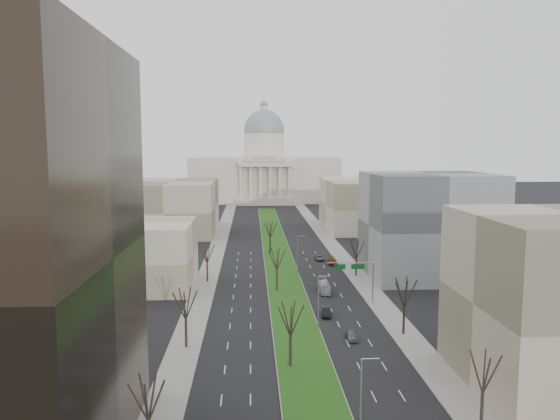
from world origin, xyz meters
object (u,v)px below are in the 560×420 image
object	(u,v)px
car_grey_near	(351,336)
box_van	(324,286)
car_grey_far	(319,258)
car_black	(326,312)
car_red	(332,261)

from	to	relation	value
car_grey_near	box_van	distance (m)	28.49
car_grey_far	box_van	xyz separation A→B (m)	(-3.02, -31.63, 0.50)
car_grey_far	car_grey_near	bearing A→B (deg)	-91.64
car_black	box_van	distance (m)	16.42
car_black	car_grey_far	distance (m)	48.19
car_grey_near	car_red	distance (m)	54.98
car_red	car_grey_far	world-z (taller)	car_red
car_grey_near	car_red	size ratio (longest dim) A/B	0.72
car_grey_near	car_black	size ratio (longest dim) A/B	0.87
car_red	box_van	xyz separation A→B (m)	(-5.70, -26.27, 0.35)
car_grey_far	box_van	size ratio (longest dim) A/B	0.57
car_black	car_red	world-z (taller)	car_red
car_red	car_grey_far	distance (m)	6.00
car_red	car_grey_far	bearing A→B (deg)	121.08
car_grey_far	car_black	bearing A→B (deg)	-94.97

